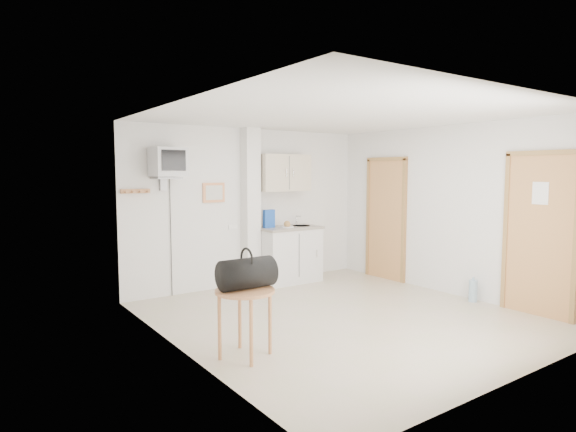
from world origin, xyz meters
TOP-DOWN VIEW (x-y plane):
  - ground at (0.00, 0.00)m, footprint 4.50×4.50m
  - room_envelope at (0.24, 0.09)m, footprint 4.24×4.54m
  - kitchenette at (0.57, 2.00)m, footprint 1.03×0.58m
  - crt_television at (-1.45, 2.02)m, footprint 0.44×0.45m
  - round_table at (-1.65, -0.43)m, footprint 0.58×0.58m
  - duffel_bag at (-1.62, -0.41)m, footprint 0.55×0.30m
  - water_bottle at (1.98, -0.51)m, footprint 0.12×0.12m

SIDE VIEW (x-z plane):
  - ground at x=0.00m, z-range 0.00..0.00m
  - water_bottle at x=1.98m, z-range -0.02..0.33m
  - round_table at x=-1.65m, z-range 0.24..0.91m
  - kitchenette at x=0.57m, z-range -0.25..1.85m
  - duffel_bag at x=-1.62m, z-range 0.62..1.03m
  - room_envelope at x=0.24m, z-range 0.26..2.81m
  - crt_television at x=-1.45m, z-range 0.86..3.01m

